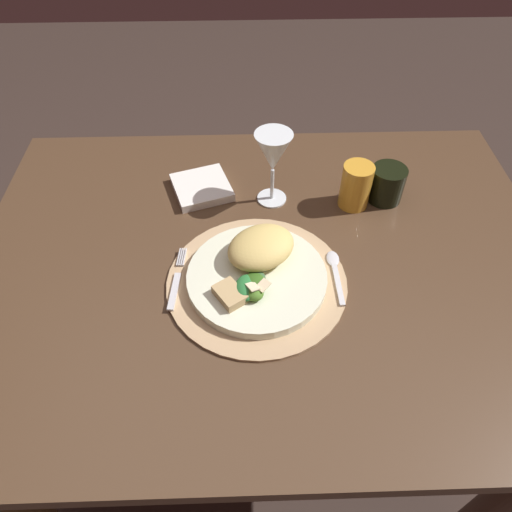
% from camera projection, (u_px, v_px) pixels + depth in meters
% --- Properties ---
extents(ground_plane, '(6.00, 6.00, 0.00)m').
position_uv_depth(ground_plane, '(262.00, 411.00, 1.46)').
color(ground_plane, '#362923').
extents(dining_table, '(1.16, 0.87, 0.71)m').
position_uv_depth(dining_table, '(265.00, 303.00, 1.04)').
color(dining_table, '#4B3422').
rests_on(dining_table, ground).
extents(placemat, '(0.34, 0.34, 0.01)m').
position_uv_depth(placemat, '(257.00, 282.00, 0.89)').
color(placemat, tan).
rests_on(placemat, dining_table).
extents(dinner_plate, '(0.26, 0.26, 0.02)m').
position_uv_depth(dinner_plate, '(257.00, 277.00, 0.88)').
color(dinner_plate, silver).
rests_on(dinner_plate, placemat).
extents(pasta_serving, '(0.17, 0.16, 0.05)m').
position_uv_depth(pasta_serving, '(261.00, 247.00, 0.88)').
color(pasta_serving, '#E1C16B').
rests_on(pasta_serving, dinner_plate).
extents(salad_greens, '(0.07, 0.08, 0.03)m').
position_uv_depth(salad_greens, '(251.00, 287.00, 0.84)').
color(salad_greens, '#4A7726').
rests_on(salad_greens, dinner_plate).
extents(bread_piece, '(0.07, 0.07, 0.02)m').
position_uv_depth(bread_piece, '(230.00, 294.00, 0.83)').
color(bread_piece, tan).
rests_on(bread_piece, dinner_plate).
extents(fork, '(0.03, 0.15, 0.00)m').
position_uv_depth(fork, '(177.00, 280.00, 0.88)').
color(fork, silver).
rests_on(fork, placemat).
extents(spoon, '(0.02, 0.13, 0.01)m').
position_uv_depth(spoon, '(335.00, 268.00, 0.90)').
color(spoon, silver).
rests_on(spoon, placemat).
extents(napkin, '(0.15, 0.15, 0.02)m').
position_uv_depth(napkin, '(202.00, 187.00, 1.06)').
color(napkin, white).
rests_on(napkin, dining_table).
extents(wine_glass, '(0.08, 0.08, 0.17)m').
position_uv_depth(wine_glass, '(273.00, 154.00, 0.96)').
color(wine_glass, silver).
rests_on(wine_glass, dining_table).
extents(amber_tumbler, '(0.07, 0.07, 0.10)m').
position_uv_depth(amber_tumbler, '(356.00, 186.00, 1.00)').
color(amber_tumbler, gold).
rests_on(amber_tumbler, dining_table).
extents(dark_tumbler, '(0.08, 0.08, 0.08)m').
position_uv_depth(dark_tumbler, '(387.00, 184.00, 1.02)').
color(dark_tumbler, black).
rests_on(dark_tumbler, dining_table).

